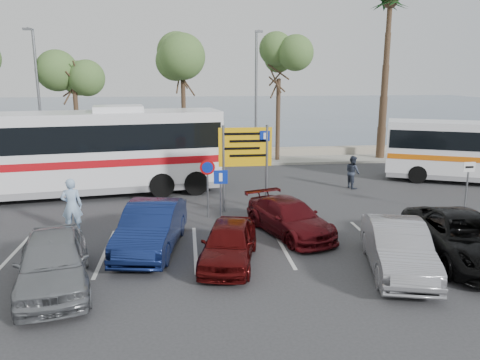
{
  "coord_description": "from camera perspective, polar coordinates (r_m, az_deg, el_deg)",
  "views": [
    {
      "loc": [
        -1.41,
        -15.62,
        5.64
      ],
      "look_at": [
        0.76,
        3.0,
        1.36
      ],
      "focal_mm": 35.0,
      "sensor_mm": 36.0,
      "label": 1
    }
  ],
  "objects": [
    {
      "name": "sign_parking",
      "position": [
        16.98,
        -2.36,
        -1.38
      ],
      "size": [
        0.5,
        0.07,
        2.25
      ],
      "color": "slate",
      "rests_on": "ground"
    },
    {
      "name": "palm_tree",
      "position": [
        32.59,
        17.83,
        19.72
      ],
      "size": [
        4.8,
        4.8,
        11.2
      ],
      "color": "#382619",
      "rests_on": "kerb_strip"
    },
    {
      "name": "car_blue",
      "position": [
        15.53,
        -10.77,
        -5.67
      ],
      "size": [
        2.32,
        4.84,
        1.53
      ],
      "primitive_type": "imported",
      "rotation": [
        0.0,
        0.0,
        -0.16
      ],
      "color": "#111E4F",
      "rests_on": "ground"
    },
    {
      "name": "kerb_strip",
      "position": [
        30.17,
        -3.86,
        2.19
      ],
      "size": [
        44.0,
        2.4,
        0.15
      ],
      "primitive_type": "cube",
      "color": "gray",
      "rests_on": "ground"
    },
    {
      "name": "sea",
      "position": [
        75.84,
        -5.63,
        8.52
      ],
      "size": [
        140.0,
        140.0,
        0.0
      ],
      "primitive_type": "plane",
      "color": "#44586D",
      "rests_on": "ground"
    },
    {
      "name": "street_lamp_right",
      "position": [
        29.49,
        1.99,
        10.82
      ],
      "size": [
        0.45,
        1.15,
        8.01
      ],
      "color": "slate",
      "rests_on": "kerb_strip"
    },
    {
      "name": "pedestrian_far",
      "position": [
        24.1,
        13.57,
        0.96
      ],
      "size": [
        0.78,
        0.91,
        1.64
      ],
      "primitive_type": "imported",
      "rotation": [
        0.0,
        0.0,
        1.79
      ],
      "color": "#2E3545",
      "rests_on": "ground"
    },
    {
      "name": "sign_no_stop",
      "position": [
        18.48,
        -3.97,
        0.11
      ],
      "size": [
        0.6,
        0.08,
        2.35
      ],
      "color": "slate",
      "rests_on": "ground"
    },
    {
      "name": "street_lamp_left",
      "position": [
        30.4,
        -23.42,
        9.85
      ],
      "size": [
        0.45,
        1.15,
        8.01
      ],
      "color": "slate",
      "rests_on": "kerb_strip"
    },
    {
      "name": "coach_bus_left",
      "position": [
        23.0,
        -19.37,
        2.87
      ],
      "size": [
        13.71,
        4.87,
        4.19
      ],
      "color": "white",
      "rests_on": "ground"
    },
    {
      "name": "seawall",
      "position": [
        32.1,
        -4.05,
        3.24
      ],
      "size": [
        48.0,
        0.8,
        0.6
      ],
      "primitive_type": "cube",
      "color": "#AA9D88",
      "rests_on": "ground"
    },
    {
      "name": "ground",
      "position": [
        16.67,
        -1.41,
        -6.93
      ],
      "size": [
        120.0,
        120.0,
        0.0
      ],
      "primitive_type": "plane",
      "color": "#313134",
      "rests_on": "ground"
    },
    {
      "name": "car_silver_b",
      "position": [
        14.39,
        18.66,
        -7.8
      ],
      "size": [
        2.52,
        4.66,
        1.46
      ],
      "primitive_type": "imported",
      "rotation": [
        0.0,
        0.0,
        -0.23
      ],
      "color": "#949399",
      "rests_on": "ground"
    },
    {
      "name": "tree_mid",
      "position": [
        29.64,
        -7.05,
        14.72
      ],
      "size": [
        3.2,
        3.2,
        8.0
      ],
      "color": "#382619",
      "rests_on": "kerb_strip"
    },
    {
      "name": "car_maroon",
      "position": [
        16.82,
        6.06,
        -4.58
      ],
      "size": [
        3.07,
        4.61,
        1.24
      ],
      "primitive_type": "imported",
      "rotation": [
        0.0,
        0.0,
        0.34
      ],
      "color": "#540E12",
      "rests_on": "ground"
    },
    {
      "name": "tree_right",
      "position": [
        30.21,
        4.77,
        13.8
      ],
      "size": [
        3.2,
        3.2,
        7.4
      ],
      "color": "#382619",
      "rests_on": "kerb_strip"
    },
    {
      "name": "car_red",
      "position": [
        14.24,
        -1.38,
        -7.68
      ],
      "size": [
        2.31,
        4.03,
        1.29
      ],
      "primitive_type": "imported",
      "rotation": [
        0.0,
        0.0,
        -0.22
      ],
      "color": "#4D0B0B",
      "rests_on": "ground"
    },
    {
      "name": "suv_black",
      "position": [
        16.0,
        25.66,
        -6.34
      ],
      "size": [
        3.05,
        5.49,
        1.45
      ],
      "primitive_type": "imported",
      "rotation": [
        0.0,
        0.0,
        -0.12
      ],
      "color": "black",
      "rests_on": "ground"
    },
    {
      "name": "pedestrian_near",
      "position": [
        17.84,
        -19.83,
        -2.98
      ],
      "size": [
        0.8,
        0.58,
        2.02
      ],
      "primitive_type": "imported",
      "rotation": [
        0.0,
        0.0,
        3.28
      ],
      "color": "#95B6D9",
      "rests_on": "ground"
    },
    {
      "name": "direction_sign",
      "position": [
        19.24,
        0.65,
        3.25
      ],
      "size": [
        2.2,
        0.12,
        3.6
      ],
      "color": "slate",
      "rests_on": "ground"
    },
    {
      "name": "lane_markings",
      "position": [
        15.67,
        -5.27,
        -8.28
      ],
      "size": [
        12.02,
        4.2,
        0.01
      ],
      "primitive_type": null,
      "color": "silver",
      "rests_on": "ground"
    },
    {
      "name": "sign_taxi",
      "position": [
        20.89,
        25.99,
        -0.12
      ],
      "size": [
        0.5,
        0.07,
        2.2
      ],
      "color": "slate",
      "rests_on": "ground"
    },
    {
      "name": "tree_left",
      "position": [
        30.35,
        -19.7,
        12.81
      ],
      "size": [
        3.2,
        3.2,
        7.2
      ],
      "color": "#382619",
      "rests_on": "kerb_strip"
    },
    {
      "name": "car_silver_a",
      "position": [
        13.55,
        -21.83,
        -9.19
      ],
      "size": [
        2.76,
        4.78,
        1.53
      ],
      "primitive_type": "imported",
      "rotation": [
        0.0,
        0.0,
        0.22
      ],
      "color": "gray",
      "rests_on": "ground"
    }
  ]
}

